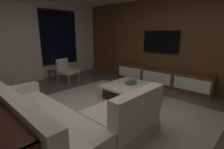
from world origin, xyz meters
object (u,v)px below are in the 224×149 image
side_stool (52,74)px  coffee_table (130,91)px  sectional_couch (62,121)px  book_stack_on_coffee_table (131,82)px  accent_chair_near_window (66,69)px  mounted_tv (160,42)px  media_console (161,78)px

side_stool → coffee_table: bearing=-71.5°
sectional_couch → book_stack_on_coffee_table: size_ratio=8.58×
accent_chair_near_window → mounted_tv: mounted_tv is taller
coffee_table → accent_chair_near_window: 2.53m
sectional_couch → coffee_table: bearing=6.8°
media_console → mounted_tv: bearing=47.6°
sectional_couch → accent_chair_near_window: sectional_couch is taller
mounted_tv → sectional_couch: bearing=-173.7°
coffee_table → side_stool: (-0.83, 2.48, 0.19)m
coffee_table → accent_chair_near_window: accent_chair_near_window is taller
book_stack_on_coffee_table → media_console: size_ratio=0.09×
coffee_table → media_console: size_ratio=0.37×
media_console → mounted_tv: mounted_tv is taller
accent_chair_near_window → media_console: size_ratio=0.25×
coffee_table → accent_chair_near_window: bearing=97.1°
side_stool → mounted_tv: size_ratio=0.38×
book_stack_on_coffee_table → side_stool: 2.60m
sectional_couch → book_stack_on_coffee_table: sectional_couch is taller
book_stack_on_coffee_table → accent_chair_near_window: bearing=98.8°
sectional_couch → accent_chair_near_window: bearing=57.5°
coffee_table → accent_chair_near_window: size_ratio=1.49×
book_stack_on_coffee_table → accent_chair_near_window: accent_chair_near_window is taller
coffee_table → mounted_tv: bearing=5.7°
sectional_couch → book_stack_on_coffee_table: 2.15m
accent_chair_near_window → side_stool: bearing=-178.3°
accent_chair_near_window → sectional_couch: bearing=-122.5°
sectional_couch → accent_chair_near_window: (1.75, 2.74, 0.14)m
sectional_couch → side_stool: bearing=65.8°
coffee_table → side_stool: 2.62m
coffee_table → accent_chair_near_window: (-0.31, 2.50, 0.25)m
accent_chair_near_window → mounted_tv: (2.03, -2.33, 0.92)m
book_stack_on_coffee_table → media_console: (1.47, -0.07, -0.15)m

